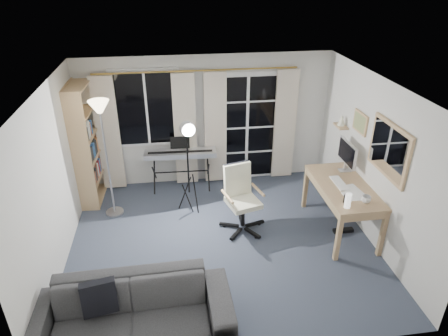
{
  "coord_description": "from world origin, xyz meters",
  "views": [
    {
      "loc": [
        -0.66,
        -4.83,
        3.8
      ],
      "look_at": [
        0.09,
        0.35,
        1.07
      ],
      "focal_mm": 32.0,
      "sensor_mm": 36.0,
      "label": 1
    }
  ],
  "objects_px": {
    "office_chair": "(240,192)",
    "desk": "(343,191)",
    "sofa": "(129,306)",
    "torchiere_lamp": "(102,125)",
    "monitor": "(347,154)",
    "keyboard_piano": "(180,154)",
    "bookshelf": "(85,147)",
    "studio_light": "(188,140)",
    "mug": "(366,199)"
  },
  "relations": [
    {
      "from": "office_chair",
      "to": "bookshelf",
      "type": "bearing_deg",
      "value": 138.01
    },
    {
      "from": "bookshelf",
      "to": "keyboard_piano",
      "type": "distance_m",
      "value": 1.64
    },
    {
      "from": "monitor",
      "to": "sofa",
      "type": "bearing_deg",
      "value": -148.35
    },
    {
      "from": "keyboard_piano",
      "to": "office_chair",
      "type": "distance_m",
      "value": 1.57
    },
    {
      "from": "office_chair",
      "to": "monitor",
      "type": "distance_m",
      "value": 1.8
    },
    {
      "from": "bookshelf",
      "to": "studio_light",
      "type": "distance_m",
      "value": 1.92
    },
    {
      "from": "monitor",
      "to": "torchiere_lamp",
      "type": "bearing_deg",
      "value": 171.97
    },
    {
      "from": "keyboard_piano",
      "to": "desk",
      "type": "relative_size",
      "value": 0.87
    },
    {
      "from": "mug",
      "to": "studio_light",
      "type": "bearing_deg",
      "value": 151.58
    },
    {
      "from": "torchiere_lamp",
      "to": "monitor",
      "type": "xyz_separation_m",
      "value": [
        3.76,
        -0.51,
        -0.49
      ]
    },
    {
      "from": "torchiere_lamp",
      "to": "studio_light",
      "type": "xyz_separation_m",
      "value": [
        1.28,
        -0.17,
        -0.25
      ]
    },
    {
      "from": "office_chair",
      "to": "monitor",
      "type": "height_order",
      "value": "monitor"
    },
    {
      "from": "monitor",
      "to": "sofa",
      "type": "height_order",
      "value": "monitor"
    },
    {
      "from": "bookshelf",
      "to": "torchiere_lamp",
      "type": "xyz_separation_m",
      "value": [
        0.44,
        -0.59,
        0.6
      ]
    },
    {
      "from": "sofa",
      "to": "studio_light",
      "type": "bearing_deg",
      "value": 69.93
    },
    {
      "from": "keyboard_piano",
      "to": "desk",
      "type": "xyz_separation_m",
      "value": [
        2.39,
        -1.63,
        -0.01
      ]
    },
    {
      "from": "desk",
      "to": "sofa",
      "type": "xyz_separation_m",
      "value": [
        -3.11,
        -1.61,
        -0.25
      ]
    },
    {
      "from": "bookshelf",
      "to": "office_chair",
      "type": "xyz_separation_m",
      "value": [
        2.47,
        -1.24,
        -0.37
      ]
    },
    {
      "from": "desk",
      "to": "mug",
      "type": "bearing_deg",
      "value": -78.97
    },
    {
      "from": "keyboard_piano",
      "to": "office_chair",
      "type": "bearing_deg",
      "value": -54.63
    },
    {
      "from": "monitor",
      "to": "mug",
      "type": "height_order",
      "value": "monitor"
    },
    {
      "from": "monitor",
      "to": "mug",
      "type": "distance_m",
      "value": 0.98
    },
    {
      "from": "office_chair",
      "to": "monitor",
      "type": "bearing_deg",
      "value": -11.06
    },
    {
      "from": "monitor",
      "to": "bookshelf",
      "type": "bearing_deg",
      "value": 164.98
    },
    {
      "from": "monitor",
      "to": "keyboard_piano",
      "type": "bearing_deg",
      "value": 155.14
    },
    {
      "from": "bookshelf",
      "to": "keyboard_piano",
      "type": "bearing_deg",
      "value": 5.52
    },
    {
      "from": "bookshelf",
      "to": "office_chair",
      "type": "relative_size",
      "value": 1.97
    },
    {
      "from": "sofa",
      "to": "torchiere_lamp",
      "type": "bearing_deg",
      "value": 98.89
    },
    {
      "from": "bookshelf",
      "to": "mug",
      "type": "distance_m",
      "value": 4.6
    },
    {
      "from": "bookshelf",
      "to": "studio_light",
      "type": "xyz_separation_m",
      "value": [
        1.72,
        -0.76,
        0.35
      ]
    },
    {
      "from": "office_chair",
      "to": "desk",
      "type": "xyz_separation_m",
      "value": [
        1.54,
        -0.32,
        0.07
      ]
    },
    {
      "from": "keyboard_piano",
      "to": "studio_light",
      "type": "xyz_separation_m",
      "value": [
        0.11,
        -0.84,
        0.63
      ]
    },
    {
      "from": "office_chair",
      "to": "monitor",
      "type": "relative_size",
      "value": 1.85
    },
    {
      "from": "keyboard_piano",
      "to": "mug",
      "type": "distance_m",
      "value": 3.28
    },
    {
      "from": "bookshelf",
      "to": "torchiere_lamp",
      "type": "distance_m",
      "value": 0.95
    },
    {
      "from": "desk",
      "to": "office_chair",
      "type": "bearing_deg",
      "value": 168.0
    },
    {
      "from": "bookshelf",
      "to": "studio_light",
      "type": "bearing_deg",
      "value": -21.18
    },
    {
      "from": "keyboard_piano",
      "to": "desk",
      "type": "distance_m",
      "value": 2.9
    },
    {
      "from": "torchiere_lamp",
      "to": "mug",
      "type": "height_order",
      "value": "torchiere_lamp"
    },
    {
      "from": "studio_light",
      "to": "office_chair",
      "type": "bearing_deg",
      "value": -47.4
    },
    {
      "from": "keyboard_piano",
      "to": "desk",
      "type": "height_order",
      "value": "keyboard_piano"
    },
    {
      "from": "mug",
      "to": "desk",
      "type": "bearing_deg",
      "value": 101.31
    },
    {
      "from": "desk",
      "to": "sofa",
      "type": "distance_m",
      "value": 3.52
    },
    {
      "from": "torchiere_lamp",
      "to": "monitor",
      "type": "distance_m",
      "value": 3.83
    },
    {
      "from": "office_chair",
      "to": "desk",
      "type": "height_order",
      "value": "office_chair"
    },
    {
      "from": "monitor",
      "to": "studio_light",
      "type": "bearing_deg",
      "value": 171.89
    },
    {
      "from": "studio_light",
      "to": "bookshelf",
      "type": "bearing_deg",
      "value": 140.87
    },
    {
      "from": "desk",
      "to": "mug",
      "type": "xyz_separation_m",
      "value": [
        0.1,
        -0.5,
        0.16
      ]
    },
    {
      "from": "mug",
      "to": "sofa",
      "type": "xyz_separation_m",
      "value": [
        -3.21,
        -1.11,
        -0.42
      ]
    },
    {
      "from": "studio_light",
      "to": "monitor",
      "type": "xyz_separation_m",
      "value": [
        2.48,
        -0.34,
        -0.25
      ]
    }
  ]
}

